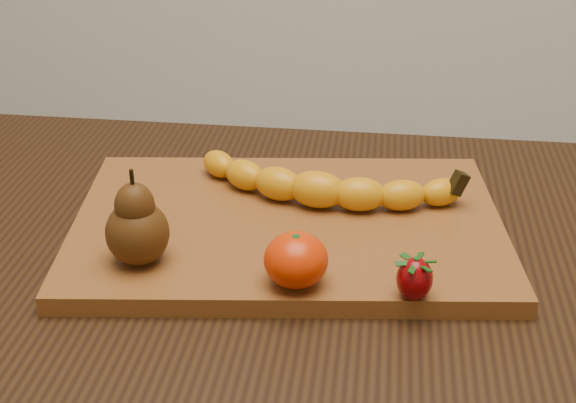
% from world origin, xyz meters
% --- Properties ---
extents(table, '(1.00, 0.70, 0.76)m').
position_xyz_m(table, '(0.00, 0.00, 0.66)').
color(table, black).
rests_on(table, ground).
extents(cutting_board, '(0.48, 0.35, 0.02)m').
position_xyz_m(cutting_board, '(-0.02, 0.06, 0.77)').
color(cutting_board, brown).
rests_on(cutting_board, table).
extents(banana, '(0.26, 0.11, 0.04)m').
position_xyz_m(banana, '(0.01, 0.09, 0.80)').
color(banana, orange).
rests_on(banana, cutting_board).
extents(pear, '(0.07, 0.07, 0.10)m').
position_xyz_m(pear, '(-0.15, -0.04, 0.83)').
color(pear, '#48280B').
rests_on(pear, cutting_board).
extents(mandarin, '(0.08, 0.08, 0.05)m').
position_xyz_m(mandarin, '(0.00, -0.06, 0.81)').
color(mandarin, red).
rests_on(mandarin, cutting_board).
extents(strawberry, '(0.04, 0.04, 0.04)m').
position_xyz_m(strawberry, '(0.11, -0.07, 0.80)').
color(strawberry, '#830307').
rests_on(strawberry, cutting_board).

